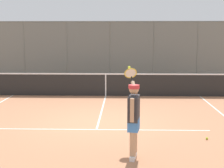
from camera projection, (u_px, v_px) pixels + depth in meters
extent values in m
plane|color=#B27551|center=(98.00, 123.00, 10.17)|extent=(60.00, 60.00, 0.00)
cube|color=white|center=(97.00, 130.00, 9.43)|extent=(6.22, 0.05, 0.01)
cube|color=white|center=(102.00, 109.00, 11.98)|extent=(0.05, 5.17, 0.01)
cylinder|color=slate|center=(197.00, 51.00, 19.27)|extent=(0.07, 0.07, 3.32)
cylinder|color=slate|center=(154.00, 51.00, 19.35)|extent=(0.07, 0.07, 3.32)
cylinder|color=slate|center=(110.00, 51.00, 19.42)|extent=(0.07, 0.07, 3.32)
cylinder|color=slate|center=(67.00, 51.00, 19.50)|extent=(0.07, 0.07, 3.32)
cylinder|color=slate|center=(24.00, 51.00, 19.58)|extent=(0.07, 0.07, 3.32)
cylinder|color=slate|center=(110.00, 22.00, 19.19)|extent=(14.80, 0.05, 0.05)
cube|color=slate|center=(110.00, 51.00, 19.42)|extent=(14.80, 0.02, 3.32)
cube|color=#235B2D|center=(111.00, 56.00, 20.11)|extent=(17.80, 0.90, 2.68)
cube|color=silver|center=(110.00, 79.00, 19.48)|extent=(15.80, 0.18, 0.15)
cube|color=black|center=(106.00, 85.00, 14.47)|extent=(10.15, 0.02, 0.91)
cube|color=white|center=(106.00, 74.00, 14.40)|extent=(10.15, 0.04, 0.05)
cube|color=white|center=(106.00, 85.00, 14.47)|extent=(0.05, 0.04, 0.91)
cube|color=silver|center=(133.00, 158.00, 7.17)|extent=(0.15, 0.27, 0.09)
cylinder|color=tan|center=(133.00, 139.00, 7.11)|extent=(0.13, 0.13, 0.73)
cube|color=silver|center=(134.00, 154.00, 7.41)|extent=(0.15, 0.27, 0.09)
cylinder|color=tan|center=(134.00, 136.00, 7.35)|extent=(0.13, 0.13, 0.73)
cube|color=#3D7AC6|center=(134.00, 124.00, 7.19)|extent=(0.28, 0.41, 0.26)
cube|color=#2D2D33|center=(134.00, 108.00, 7.14)|extent=(0.28, 0.48, 0.53)
cylinder|color=tan|center=(132.00, 110.00, 6.86)|extent=(0.08, 0.08, 0.48)
cylinder|color=tan|center=(134.00, 88.00, 7.50)|extent=(0.14, 0.37, 0.28)
sphere|color=tan|center=(134.00, 89.00, 7.08)|extent=(0.20, 0.20, 0.20)
cylinder|color=red|center=(134.00, 87.00, 7.07)|extent=(0.26, 0.26, 0.08)
cube|color=red|center=(135.00, 87.00, 7.18)|extent=(0.20, 0.21, 0.02)
cylinder|color=black|center=(132.00, 80.00, 7.71)|extent=(0.06, 0.17, 0.13)
torus|color=gold|center=(131.00, 73.00, 7.87)|extent=(0.32, 0.23, 0.26)
cylinder|color=silver|center=(131.00, 73.00, 7.87)|extent=(0.27, 0.18, 0.21)
sphere|color=#CCDB33|center=(129.00, 67.00, 8.03)|extent=(0.07, 0.07, 0.07)
sphere|color=#C1D138|center=(207.00, 138.00, 8.53)|extent=(0.07, 0.07, 0.07)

